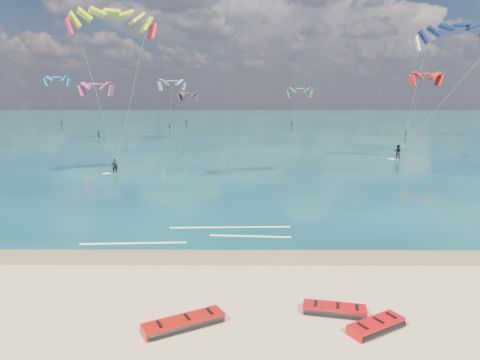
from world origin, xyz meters
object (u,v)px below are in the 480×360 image
packed_kite_right (376,330)px  kitesurfer_far (429,89)px  packed_kite_left (184,327)px  packed_kite_mid (334,314)px  kitesurfer_main (113,92)px

packed_kite_right → kitesurfer_far: 43.68m
packed_kite_right → packed_kite_left: bearing=147.9°
packed_kite_mid → kitesurfer_far: (19.06, 37.59, 9.29)m
packed_kite_mid → kitesurfer_main: (-16.43, 26.77, 8.81)m
kitesurfer_far → packed_kite_right: bearing=-89.7°
packed_kite_mid → packed_kite_left: bearing=-158.2°
packed_kite_left → packed_kite_right: size_ratio=1.31×
packed_kite_left → packed_kite_mid: size_ratio=1.23×
packed_kite_left → kitesurfer_main: bearing=82.4°
packed_kite_left → kitesurfer_main: (-10.47, 27.83, 8.81)m
packed_kite_left → packed_kite_right: (7.26, -0.17, 0.00)m
packed_kite_mid → packed_kite_right: (1.31, -1.22, 0.00)m
packed_kite_left → packed_kite_mid: (5.96, 1.06, 0.00)m
packed_kite_left → kitesurfer_far: (25.01, 38.64, 9.29)m
packed_kite_mid → kitesurfer_far: size_ratio=0.15×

